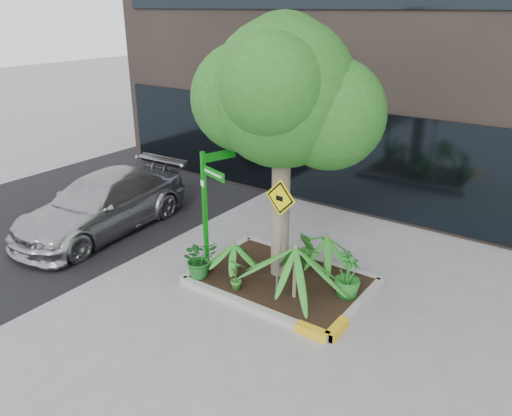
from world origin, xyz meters
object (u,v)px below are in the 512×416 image
Objects in this scene: street_sign_post at (208,202)px; cattle_sign at (280,217)px; tree at (283,93)px; parked_car at (102,204)px.

street_sign_post is 1.20× the size of cattle_sign.
parked_car is (-4.75, -0.47, -2.99)m from tree.
street_sign_post reaches higher than cattle_sign.
cattle_sign is (0.34, -0.56, -2.05)m from tree.
street_sign_post reaches higher than parked_car.
tree is at bearing 130.00° from cattle_sign.
cattle_sign is at bearing 25.56° from street_sign_post.
tree is 1.08× the size of parked_car.
street_sign_post is 1.52m from cattle_sign.
parked_car is 1.78× the size of street_sign_post.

